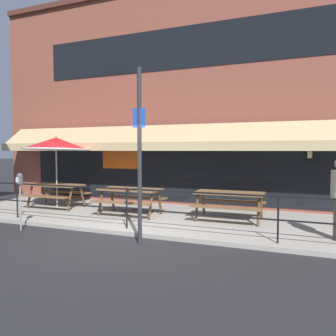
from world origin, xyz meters
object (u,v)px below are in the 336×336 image
picnic_table_left (56,189)px  picnic_table_centre (130,194)px  street_sign_pole (140,154)px  parking_meter_near (20,184)px  patio_umbrella_left (56,144)px  picnic_table_right (229,198)px

picnic_table_left → picnic_table_centre: (2.83, -0.18, 0.00)m
picnic_table_centre → street_sign_pole: (1.44, -2.27, 1.19)m
picnic_table_left → parking_meter_near: size_ratio=1.27×
patio_umbrella_left → street_sign_pole: street_sign_pole is taller
parking_meter_near → picnic_table_left: bearing=112.2°
picnic_table_centre → parking_meter_near: size_ratio=1.27×
picnic_table_left → picnic_table_right: (5.67, 0.08, 0.00)m
picnic_table_centre → patio_umbrella_left: 3.20m
picnic_table_left → street_sign_pole: size_ratio=0.49×
picnic_table_right → picnic_table_centre: bearing=-174.8°
parking_meter_near → street_sign_pole: (3.26, 0.02, 0.75)m
picnic_table_centre → street_sign_pole: 2.94m
picnic_table_centre → picnic_table_right: size_ratio=1.00×
picnic_table_centre → parking_meter_near: 2.96m
patio_umbrella_left → parking_meter_near: patio_umbrella_left is taller
picnic_table_left → picnic_table_right: 5.67m
patio_umbrella_left → parking_meter_near: 2.90m
picnic_table_left → parking_meter_near: bearing=-67.8°
picnic_table_left → picnic_table_right: bearing=0.8°
picnic_table_right → patio_umbrella_left: (-5.67, -0.04, 1.47)m
picnic_table_left → patio_umbrella_left: 1.47m
street_sign_pole → patio_umbrella_left: bearing=149.8°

